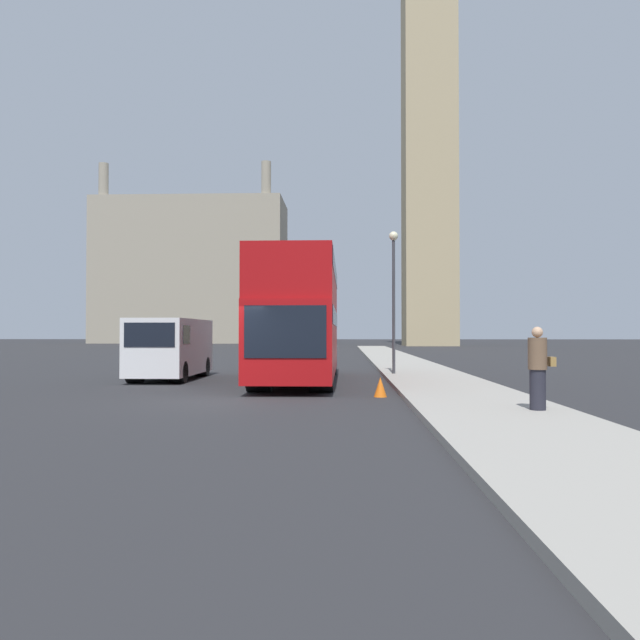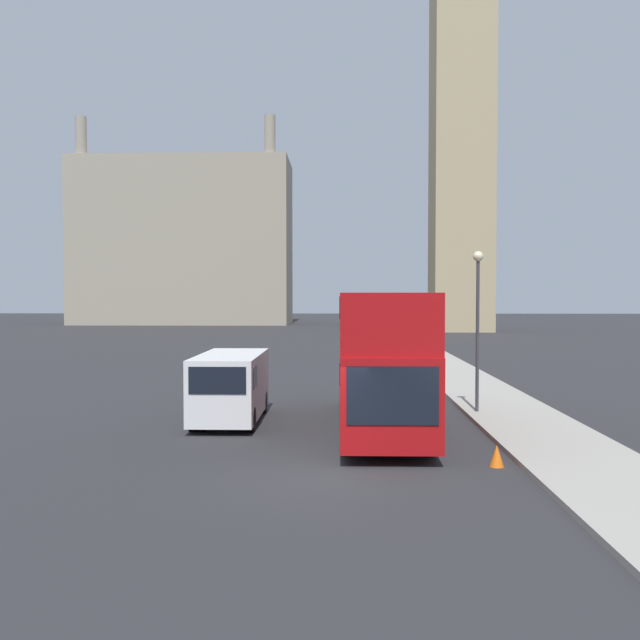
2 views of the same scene
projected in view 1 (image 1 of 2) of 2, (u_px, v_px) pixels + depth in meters
The scene contains 9 objects.
ground_plane at pixel (213, 400), 16.33m from camera, with size 300.00×300.00×0.00m, color #28282B.
sidewalk_strip at pixel (469, 399), 16.07m from camera, with size 3.33×120.00×0.15m.
clock_tower at pixel (429, 68), 84.94m from camera, with size 7.46×7.63×73.79m.
building_block_distant at pixel (192, 272), 106.73m from camera, with size 31.50×13.07×29.53m.
red_double_decker_bus at pixel (299, 314), 22.33m from camera, with size 2.61×10.59×4.33m.
white_van at pixel (170, 347), 23.56m from camera, with size 2.08×5.28×2.28m.
pedestrian at pixel (538, 368), 13.12m from camera, with size 0.55×0.39×1.75m.
street_lamp at pixel (394, 280), 24.81m from camera, with size 0.36×0.36×5.66m.
traffic_cone at pixel (380, 387), 17.19m from camera, with size 0.36×0.36×0.55m.
Camera 1 is at (3.46, -16.25, 1.78)m, focal length 35.00 mm.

